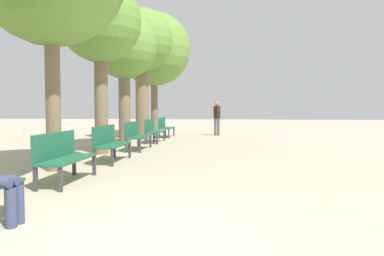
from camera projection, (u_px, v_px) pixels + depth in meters
ground_plane at (127, 237)px, 3.93m from camera, size 80.00×80.00×0.00m
bench_row_1 at (62, 154)px, 6.78m from camera, size 0.51×1.60×0.91m
bench_row_2 at (109, 141)px, 9.41m from camera, size 0.51×1.60×0.91m
bench_row_3 at (136, 134)px, 12.03m from camera, size 0.51×1.60×0.91m
bench_row_4 at (153, 129)px, 14.65m from camera, size 0.51×1.60×0.91m
bench_row_5 at (165, 126)px, 17.28m from camera, size 0.51×1.60×0.91m
tree_row_2 at (100, 24)px, 10.85m from camera, size 2.39×2.39×5.07m
tree_row_3 at (124, 48)px, 13.28m from camera, size 2.36×2.36×4.75m
tree_row_4 at (142, 43)px, 15.90m from camera, size 2.67×2.67×5.59m
tree_row_5 at (154, 50)px, 18.46m from camera, size 3.62×3.62×6.06m
pedestrian_near at (217, 116)px, 18.30m from camera, size 0.34×0.30×1.68m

